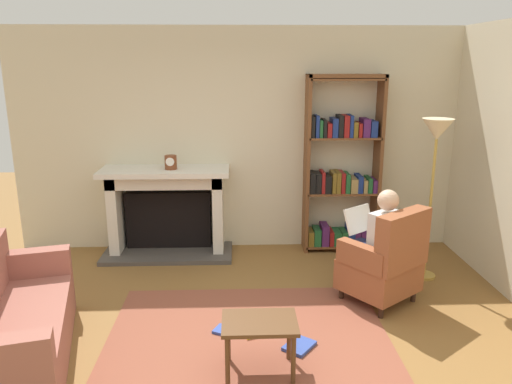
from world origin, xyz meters
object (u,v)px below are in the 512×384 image
object	(u,v)px
mantel_clock	(171,162)
seated_reader	(377,240)
armchair_reading	(385,262)
sofa_floral	(9,326)
floor_lamp	(436,144)
bookshelf	(341,170)
fireplace	(167,208)
side_table	(260,329)

from	to	relation	value
mantel_clock	seated_reader	xyz separation A→B (m)	(2.12, -1.23, -0.53)
mantel_clock	armchair_reading	distance (m)	2.66
sofa_floral	floor_lamp	distance (m)	4.23
armchair_reading	seated_reader	world-z (taller)	seated_reader
mantel_clock	bookshelf	xyz separation A→B (m)	(2.04, 0.14, -0.14)
seated_reader	floor_lamp	xyz separation A→B (m)	(0.70, 0.49, 0.85)
fireplace	seated_reader	world-z (taller)	seated_reader
armchair_reading	seated_reader	bearing A→B (deg)	-90.00
fireplace	side_table	bearing A→B (deg)	-67.99
seated_reader	floor_lamp	distance (m)	1.20
floor_lamp	armchair_reading	bearing A→B (deg)	-137.14
armchair_reading	sofa_floral	world-z (taller)	armchair_reading
sofa_floral	floor_lamp	xyz separation A→B (m)	(3.80, 1.47, 1.15)
seated_reader	sofa_floral	bearing A→B (deg)	-19.56
fireplace	armchair_reading	world-z (taller)	fireplace
fireplace	bookshelf	world-z (taller)	bookshelf
bookshelf	sofa_floral	size ratio (longest dim) A/B	1.18
fireplace	sofa_floral	xyz separation A→B (m)	(-0.91, -2.31, -0.25)
seated_reader	armchair_reading	bearing A→B (deg)	90.00
armchair_reading	side_table	distance (m)	1.66
fireplace	armchair_reading	size ratio (longest dim) A/B	1.60
sofa_floral	side_table	bearing A→B (deg)	-109.92
armchair_reading	sofa_floral	size ratio (longest dim) A/B	0.53
sofa_floral	fireplace	bearing A→B (deg)	-35.58
fireplace	mantel_clock	world-z (taller)	mantel_clock
bookshelf	seated_reader	world-z (taller)	bookshelf
armchair_reading	side_table	size ratio (longest dim) A/B	1.73
side_table	floor_lamp	distance (m)	2.74
mantel_clock	armchair_reading	world-z (taller)	mantel_clock
fireplace	floor_lamp	size ratio (longest dim) A/B	0.90
side_table	floor_lamp	bearing A→B (deg)	41.42
mantel_clock	floor_lamp	size ratio (longest dim) A/B	0.09
mantel_clock	sofa_floral	size ratio (longest dim) A/B	0.09
side_table	mantel_clock	bearing A→B (deg)	111.25
sofa_floral	seated_reader	bearing A→B (deg)	-86.62
armchair_reading	seated_reader	distance (m)	0.23
bookshelf	floor_lamp	size ratio (longest dim) A/B	1.24
armchair_reading	seated_reader	xyz separation A→B (m)	(-0.07, 0.09, 0.20)
sofa_floral	floor_lamp	size ratio (longest dim) A/B	1.05
sofa_floral	armchair_reading	bearing A→B (deg)	-88.54
armchair_reading	fireplace	bearing A→B (deg)	-69.15
armchair_reading	seated_reader	size ratio (longest dim) A/B	0.85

